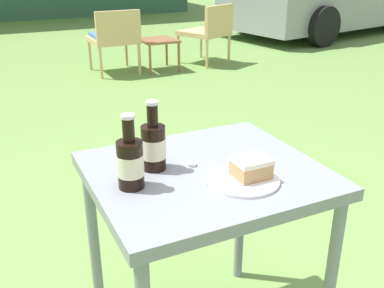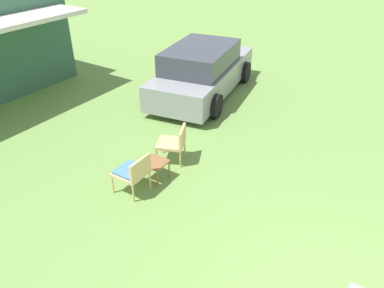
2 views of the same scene
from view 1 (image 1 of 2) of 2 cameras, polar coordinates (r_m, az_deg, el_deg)
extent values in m
cube|color=gray|center=(9.33, 17.49, 16.61)|extent=(4.62, 2.47, 0.69)
cylinder|color=black|center=(10.96, 18.09, 16.27)|extent=(0.67, 0.31, 0.64)
cylinder|color=black|center=(8.94, 7.11, 15.90)|extent=(0.67, 0.31, 0.64)
cylinder|color=black|center=(7.74, 16.29, 14.13)|extent=(0.67, 0.31, 0.64)
cylinder|color=tan|center=(6.15, -8.34, 11.48)|extent=(0.04, 0.04, 0.38)
cylinder|color=tan|center=(6.02, -12.83, 10.91)|extent=(0.04, 0.04, 0.38)
cylinder|color=tan|center=(5.69, -6.70, 10.63)|extent=(0.04, 0.04, 0.38)
cylinder|color=tan|center=(5.55, -11.51, 10.02)|extent=(0.04, 0.04, 0.38)
cube|color=tan|center=(5.81, -10.00, 12.90)|extent=(0.55, 0.56, 0.06)
cube|color=tan|center=(5.54, -9.34, 14.60)|extent=(0.55, 0.06, 0.35)
cube|color=#4C7FB7|center=(5.80, -10.03, 13.43)|extent=(0.50, 0.48, 0.05)
cylinder|color=tan|center=(6.65, 1.14, 12.55)|extent=(0.04, 0.04, 0.38)
cylinder|color=tan|center=(6.28, -1.75, 11.93)|extent=(0.04, 0.04, 0.38)
cylinder|color=tan|center=(6.35, 4.72, 11.98)|extent=(0.04, 0.04, 0.38)
cylinder|color=tan|center=(5.97, 1.91, 11.34)|extent=(0.04, 0.04, 0.38)
cube|color=tan|center=(6.27, 1.53, 13.94)|extent=(0.72, 0.73, 0.06)
cube|color=tan|center=(6.09, 3.47, 15.57)|extent=(0.52, 0.27, 0.35)
cube|color=brown|center=(5.86, -4.30, 13.00)|extent=(0.44, 0.46, 0.03)
cylinder|color=brown|center=(5.64, -5.34, 10.52)|extent=(0.03, 0.03, 0.37)
cylinder|color=brown|center=(5.78, -1.66, 10.92)|extent=(0.03, 0.03, 0.37)
cylinder|color=brown|center=(6.01, -6.73, 11.24)|extent=(0.03, 0.03, 0.37)
cylinder|color=brown|center=(6.15, -3.24, 11.62)|extent=(0.03, 0.03, 0.37)
cube|color=gray|center=(1.46, 1.70, -3.91)|extent=(0.73, 0.65, 0.04)
cylinder|color=gray|center=(1.79, -12.27, -12.83)|extent=(0.04, 0.04, 0.70)
cylinder|color=gray|center=(2.00, 6.18, -8.30)|extent=(0.04, 0.04, 0.70)
cylinder|color=white|center=(1.38, 6.46, -4.53)|extent=(0.23, 0.23, 0.01)
cube|color=tan|center=(1.38, 7.51, -3.24)|extent=(0.10, 0.09, 0.05)
cube|color=silver|center=(1.37, 7.57, -2.07)|extent=(0.11, 0.09, 0.01)
cylinder|color=black|center=(1.43, -4.91, -0.48)|extent=(0.08, 0.08, 0.15)
cylinder|color=black|center=(1.39, -5.06, 3.63)|extent=(0.04, 0.04, 0.07)
cylinder|color=silver|center=(1.38, -5.12, 5.23)|extent=(0.04, 0.04, 0.01)
cylinder|color=beige|center=(1.43, -4.91, -0.48)|extent=(0.08, 0.08, 0.07)
cylinder|color=black|center=(1.33, -7.83, -2.62)|extent=(0.08, 0.08, 0.15)
cylinder|color=black|center=(1.28, -8.08, 1.76)|extent=(0.04, 0.04, 0.07)
cylinder|color=silver|center=(1.27, -8.19, 3.49)|extent=(0.04, 0.04, 0.01)
cylinder|color=beige|center=(1.33, -7.83, -2.62)|extent=(0.08, 0.08, 0.07)
cube|color=silver|center=(1.37, 5.11, -4.84)|extent=(0.16, 0.05, 0.01)
cylinder|color=silver|center=(1.47, 0.03, -2.61)|extent=(0.03, 0.03, 0.01)
camera|label=2|loc=(4.25, -109.54, 43.16)|focal=35.00mm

